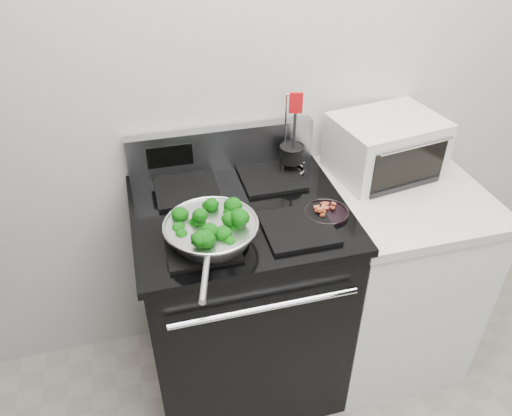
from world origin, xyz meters
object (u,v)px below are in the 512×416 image
object	(u,v)px
skillet	(211,231)
toaster_oven	(385,146)
gas_range	(241,297)
utensil_holder	(292,158)
bacon_plate	(327,210)

from	to	relation	value
skillet	toaster_oven	bearing A→B (deg)	36.58
gas_range	utensil_holder	distance (m)	0.62
skillet	gas_range	bearing A→B (deg)	66.02
toaster_oven	utensil_holder	bearing A→B (deg)	163.04
bacon_plate	toaster_oven	xyz separation A→B (m)	(0.35, 0.26, 0.07)
toaster_oven	bacon_plate	bearing A→B (deg)	-152.27
gas_range	utensil_holder	world-z (taller)	utensil_holder
gas_range	bacon_plate	distance (m)	0.58
skillet	utensil_holder	distance (m)	0.55
utensil_holder	toaster_oven	size ratio (longest dim) A/B	0.75
gas_range	bacon_plate	bearing A→B (deg)	-20.93
skillet	bacon_plate	distance (m)	0.44
skillet	toaster_oven	xyz separation A→B (m)	(0.79, 0.32, 0.04)
skillet	bacon_plate	world-z (taller)	skillet
gas_range	bacon_plate	xyz separation A→B (m)	(0.30, -0.11, 0.48)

